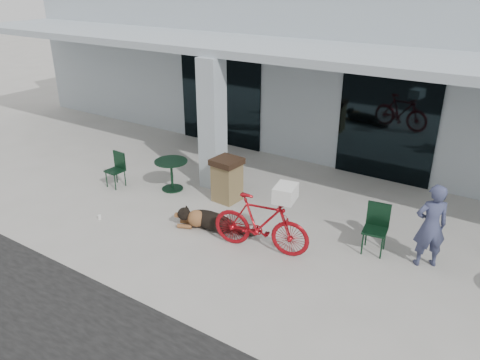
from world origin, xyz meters
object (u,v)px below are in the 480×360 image
Objects in this scene: cafe_table_near at (172,175)px; trash_receptacle at (227,180)px; cafe_chair_near at (115,170)px; bicycle at (261,223)px; dog at (212,220)px; person at (431,226)px; cafe_chair_far_a at (375,230)px.

trash_receptacle reaches higher than cafe_table_near.
bicycle is at bearing -4.16° from cafe_chair_near.
dog is at bearing -27.91° from cafe_table_near.
person is at bearing 0.52° from cafe_table_near.
bicycle is 1.19× the size of person.
person is 4.47m from trash_receptacle.
bicycle is 2.99m from person.
trash_receptacle reaches higher than cafe_chair_far_a.
cafe_chair_near is at bearing 150.94° from dog.
dog is 4.14m from person.
bicycle is 2.19× the size of cafe_chair_near.
trash_receptacle is at bearing 9.44° from cafe_table_near.
cafe_chair_far_a is (5.00, -0.06, 0.10)m from cafe_table_near.
dog is 1.41m from trash_receptacle.
person is at bearing -0.79° from cafe_chair_far_a.
bicycle reaches higher than trash_receptacle.
cafe_chair_near is 0.91× the size of cafe_chair_far_a.
dog is 2.23m from cafe_table_near.
bicycle is 1.83× the size of trash_receptacle.
dog is at bearing -169.86° from cafe_chair_far_a.
dog is 1.27× the size of trash_receptacle.
cafe_chair_far_a reaches higher than dog.
person reaches higher than bicycle.
person reaches higher than cafe_chair_far_a.
trash_receptacle reaches higher than dog.
bicycle is at bearing -38.89° from trash_receptacle.
bicycle is 2.37× the size of cafe_table_near.
cafe_chair_far_a is at bearing -0.67° from cafe_table_near.
cafe_table_near is 5.93m from person.
bicycle is 1.99× the size of cafe_chair_far_a.
cafe_chair_near is 7.22m from person.
cafe_chair_near is at bearing -28.29° from person.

